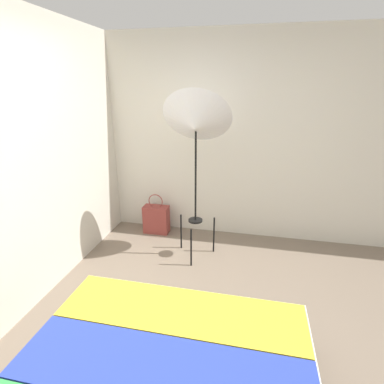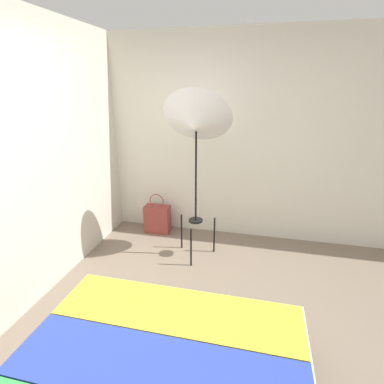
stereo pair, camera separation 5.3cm
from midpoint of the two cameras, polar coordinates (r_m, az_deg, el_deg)
ground_plane at (r=2.62m, az=-0.97°, el=-28.50°), size 14.00×14.00×0.00m
wall_back at (r=3.91m, az=6.69°, el=9.87°), size 8.00×0.05×2.60m
wall_side_left at (r=3.41m, az=-22.81°, el=7.05°), size 0.05×8.00×2.60m
photo_umbrella at (r=3.22m, az=1.28°, el=12.80°), size 0.75×0.62×1.94m
tote_bag at (r=4.22m, az=-6.25°, el=-5.09°), size 0.35×0.18×0.57m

